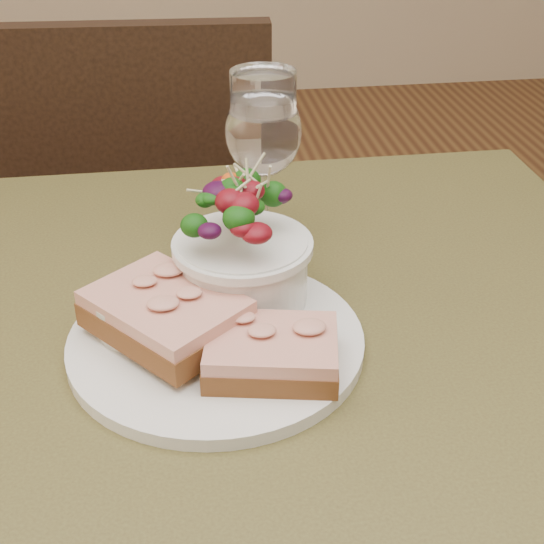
{
  "coord_description": "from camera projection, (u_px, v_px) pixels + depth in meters",
  "views": [
    {
      "loc": [
        -0.06,
        -0.52,
        1.15
      ],
      "look_at": [
        0.02,
        0.03,
        0.81
      ],
      "focal_mm": 50.0,
      "sensor_mm": 36.0,
      "label": 1
    }
  ],
  "objects": [
    {
      "name": "cafe_table",
      "position": [
        259.0,
        435.0,
        0.71
      ],
      "size": [
        0.8,
        0.8,
        0.75
      ],
      "color": "#41371C",
      "rests_on": "ground"
    },
    {
      "name": "sandwich_front",
      "position": [
        272.0,
        352.0,
        0.61
      ],
      "size": [
        0.12,
        0.1,
        0.03
      ],
      "rotation": [
        0.0,
        0.0,
        -0.19
      ],
      "color": "#442512",
      "rests_on": "dinner_plate"
    },
    {
      "name": "dinner_plate",
      "position": [
        216.0,
        341.0,
        0.66
      ],
      "size": [
        0.26,
        0.26,
        0.01
      ],
      "primitive_type": "cylinder",
      "color": "white",
      "rests_on": "cafe_table"
    },
    {
      "name": "chair_far",
      "position": [
        158.0,
        317.0,
        1.5
      ],
      "size": [
        0.44,
        0.44,
        0.9
      ],
      "rotation": [
        0.0,
        0.0,
        3.09
      ],
      "color": "black",
      "rests_on": "ground"
    },
    {
      "name": "salad_bowl",
      "position": [
        242.0,
        242.0,
        0.67
      ],
      "size": [
        0.12,
        0.12,
        0.13
      ],
      "color": "white",
      "rests_on": "dinner_plate"
    },
    {
      "name": "ramekin",
      "position": [
        133.0,
        313.0,
        0.65
      ],
      "size": [
        0.06,
        0.06,
        0.04
      ],
      "color": "silver",
      "rests_on": "dinner_plate"
    },
    {
      "name": "wine_glass",
      "position": [
        263.0,
        137.0,
        0.75
      ],
      "size": [
        0.08,
        0.08,
        0.18
      ],
      "color": "white",
      "rests_on": "cafe_table"
    },
    {
      "name": "sandwich_back",
      "position": [
        166.0,
        313.0,
        0.64
      ],
      "size": [
        0.15,
        0.16,
        0.03
      ],
      "rotation": [
        0.0,
        0.0,
        -0.87
      ],
      "color": "#442512",
      "rests_on": "dinner_plate"
    },
    {
      "name": "garnish",
      "position": [
        135.0,
        290.0,
        0.7
      ],
      "size": [
        0.05,
        0.04,
        0.02
      ],
      "color": "#0B3309",
      "rests_on": "dinner_plate"
    }
  ]
}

